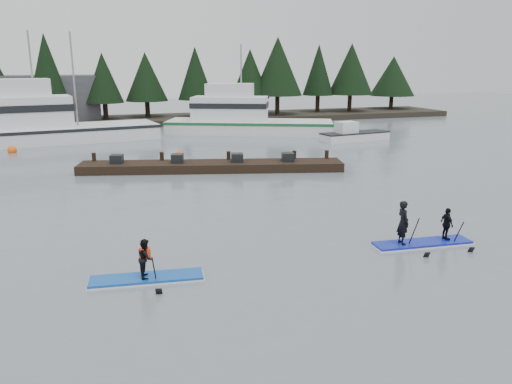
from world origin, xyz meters
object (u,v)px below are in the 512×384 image
object	(u,v)px
fishing_boat_medium	(245,126)
paddleboard_solo	(146,268)
paddleboard_duo	(422,231)
fishing_boat_large	(43,133)
floating_dock	(212,166)

from	to	relation	value
fishing_boat_medium	paddleboard_solo	size ratio (longest dim) A/B	4.60
fishing_boat_medium	paddleboard_duo	size ratio (longest dim) A/B	4.31
fishing_boat_medium	paddleboard_duo	xyz separation A→B (m)	(-2.74, -29.69, -0.12)
fishing_boat_large	paddleboard_solo	bearing A→B (deg)	-88.89
fishing_boat_medium	paddleboard_duo	world-z (taller)	fishing_boat_medium
fishing_boat_large	floating_dock	size ratio (longest dim) A/B	1.13
fishing_boat_large	paddleboard_solo	xyz separation A→B (m)	(4.89, -29.41, -0.35)
floating_dock	paddleboard_solo	world-z (taller)	paddleboard_solo
paddleboard_duo	fishing_boat_medium	bearing A→B (deg)	89.87
paddleboard_solo	paddleboard_duo	world-z (taller)	paddleboard_duo
fishing_boat_large	floating_dock	xyz separation A→B (m)	(10.29, -14.93, -0.47)
fishing_boat_large	paddleboard_duo	bearing A→B (deg)	-72.48
fishing_boat_large	floating_dock	bearing A→B (deg)	-63.75
fishing_boat_large	floating_dock	world-z (taller)	fishing_boat_large
fishing_boat_medium	floating_dock	world-z (taller)	fishing_boat_medium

